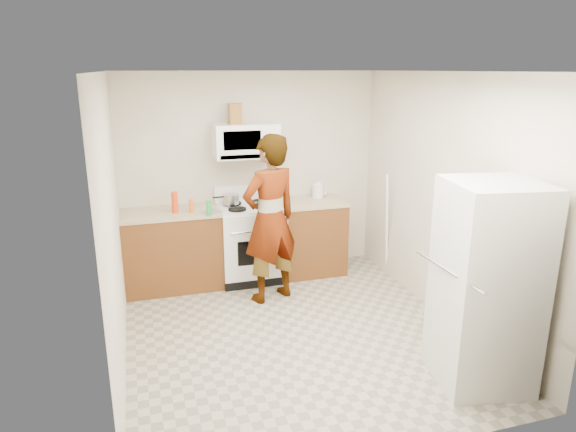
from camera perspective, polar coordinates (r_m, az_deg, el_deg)
name	(u,v)px	position (r m, az deg, el deg)	size (l,w,h in m)	color
floor	(294,332)	(5.23, 0.65, -12.78)	(3.60, 3.60, 0.00)	gray
back_wall	(251,175)	(6.44, -4.09, 4.62)	(3.20, 0.02, 2.50)	beige
right_wall	(444,199)	(5.43, 16.92, 1.80)	(0.02, 3.60, 2.50)	beige
cabinet_left	(173,251)	(6.23, -12.71, -3.80)	(1.12, 0.62, 0.90)	brown
counter_left	(170,213)	(6.09, -12.98, 0.34)	(1.14, 0.64, 0.04)	tan
cabinet_right	(310,238)	(6.55, 2.45, -2.41)	(0.80, 0.62, 0.90)	brown
counter_right	(310,202)	(6.41, 2.50, 1.55)	(0.82, 0.64, 0.04)	tan
gas_range	(250,241)	(6.33, -4.22, -2.77)	(0.76, 0.65, 1.13)	white
microwave	(246,141)	(6.17, -4.71, 8.34)	(0.76, 0.38, 0.40)	white
person	(270,219)	(5.61, -2.00, -0.37)	(0.68, 0.45, 1.87)	tan
fridge	(486,286)	(4.44, 21.16, -7.22)	(0.70, 0.70, 1.70)	silver
kettle	(318,191)	(6.56, 3.34, 2.80)	(0.14, 0.14, 0.17)	white
jug	(235,114)	(6.09, -5.92, 11.24)	(0.14, 0.14, 0.24)	brown
saucepan	(231,199)	(6.22, -6.38, 1.86)	(0.20, 0.20, 0.11)	#B6B5BA
tray	(263,205)	(6.12, -2.81, 1.21)	(0.25, 0.16, 0.05)	white
bottle_spray	(175,202)	(5.98, -12.47, 1.49)	(0.07, 0.07, 0.25)	red
bottle_hot_sauce	(191,206)	(5.96, -10.68, 1.11)	(0.05, 0.05, 0.16)	orange
bottle_green_cap	(209,208)	(5.80, -8.80, 0.86)	(0.05, 0.05, 0.17)	green
pot_lid	(213,211)	(5.99, -8.37, 0.58)	(0.27, 0.27, 0.01)	white
broom	(387,225)	(6.45, 10.93, -0.97)	(0.03, 0.03, 1.33)	white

